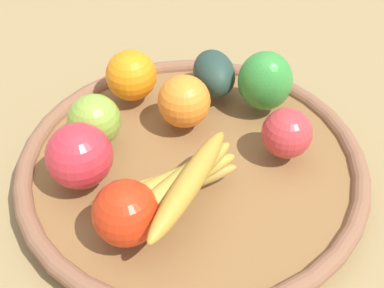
{
  "coord_description": "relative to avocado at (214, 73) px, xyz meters",
  "views": [
    {
      "loc": [
        0.46,
        -0.11,
        0.5
      ],
      "look_at": [
        0.0,
        0.0,
        0.06
      ],
      "focal_mm": 48.06,
      "sensor_mm": 36.0,
      "label": 1
    }
  ],
  "objects": [
    {
      "name": "bell_pepper",
      "position": [
        0.05,
        0.06,
        0.01
      ],
      "size": [
        0.09,
        0.1,
        0.09
      ],
      "primitive_type": "ellipsoid",
      "rotation": [
        0.0,
        0.0,
        4.29
      ],
      "color": "#338A35",
      "rests_on": "basket"
    },
    {
      "name": "orange_1",
      "position": [
        -0.01,
        -0.12,
        0.01
      ],
      "size": [
        0.09,
        0.09,
        0.07
      ],
      "primitive_type": "sphere",
      "rotation": [
        0.0,
        0.0,
        5.94
      ],
      "color": "orange",
      "rests_on": "basket"
    },
    {
      "name": "banana_bunch",
      "position": [
        0.2,
        -0.1,
        0.0
      ],
      "size": [
        0.16,
        0.18,
        0.07
      ],
      "color": "#B18B3B",
      "rests_on": "basket"
    },
    {
      "name": "orange_0",
      "position": [
        0.06,
        -0.06,
        0.01
      ],
      "size": [
        0.07,
        0.07,
        0.07
      ],
      "primitive_type": "sphere",
      "rotation": [
        0.0,
        0.0,
        1.6
      ],
      "color": "orange",
      "rests_on": "basket"
    },
    {
      "name": "basket",
      "position": [
        0.13,
        -0.06,
        -0.05
      ],
      "size": [
        0.45,
        0.45,
        0.04
      ],
      "color": "brown",
      "rests_on": "ground_plane"
    },
    {
      "name": "apple_1",
      "position": [
        0.14,
        -0.2,
        0.01
      ],
      "size": [
        0.09,
        0.09,
        0.08
      ],
      "primitive_type": "sphere",
      "rotation": [
        0.0,
        0.0,
        4.84
      ],
      "color": "red",
      "rests_on": "basket"
    },
    {
      "name": "apple_3",
      "position": [
        0.07,
        -0.18,
        0.01
      ],
      "size": [
        0.09,
        0.09,
        0.07
      ],
      "primitive_type": "sphere",
      "rotation": [
        0.0,
        0.0,
        4.24
      ],
      "color": "#81A639",
      "rests_on": "basket"
    },
    {
      "name": "ground_plane",
      "position": [
        0.13,
        -0.06,
        -0.07
      ],
      "size": [
        2.4,
        2.4,
        0.0
      ],
      "primitive_type": "plane",
      "color": "olive",
      "rests_on": "ground"
    },
    {
      "name": "apple_0",
      "position": [
        0.15,
        0.05,
        0.0
      ],
      "size": [
        0.09,
        0.09,
        0.06
      ],
      "primitive_type": "sphere",
      "rotation": [
        0.0,
        0.0,
        2.04
      ],
      "color": "#C53337",
      "rests_on": "basket"
    },
    {
      "name": "apple_2",
      "position": [
        0.23,
        -0.16,
        0.01
      ],
      "size": [
        0.08,
        0.08,
        0.07
      ],
      "primitive_type": "sphere",
      "rotation": [
        0.0,
        0.0,
        2.99
      ],
      "color": "red",
      "rests_on": "basket"
    },
    {
      "name": "avocado",
      "position": [
        0.0,
        0.0,
        0.0
      ],
      "size": [
        0.09,
        0.06,
        0.06
      ],
      "primitive_type": "ellipsoid",
      "rotation": [
        0.0,
        0.0,
        6.28
      ],
      "color": "#253C32",
      "rests_on": "basket"
    }
  ]
}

